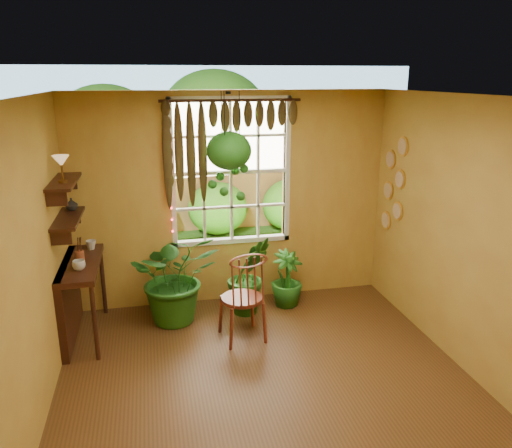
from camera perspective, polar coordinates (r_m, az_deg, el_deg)
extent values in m
plane|color=#593519|center=(4.87, 2.06, -19.38)|extent=(4.50, 4.50, 0.00)
plane|color=white|center=(3.95, 2.48, 14.23)|extent=(4.50, 4.50, 0.00)
plane|color=gold|center=(6.33, -2.81, 2.77)|extent=(4.00, 0.00, 4.00)
plane|color=gold|center=(4.23, -25.19, -6.04)|extent=(0.00, 4.50, 4.50)
plane|color=gold|center=(5.08, 24.68, -2.29)|extent=(0.00, 4.50, 4.50)
cube|color=white|center=(6.29, -2.90, 5.93)|extent=(1.52, 0.10, 1.86)
cube|color=white|center=(6.31, -2.94, 5.98)|extent=(1.38, 0.01, 1.78)
cylinder|color=#37180F|center=(6.07, -2.85, 13.93)|extent=(1.70, 0.04, 0.04)
cube|color=#37180F|center=(5.83, -19.42, -4.38)|extent=(0.40, 1.20, 0.06)
cube|color=#37180F|center=(6.01, -20.56, -8.20)|extent=(0.08, 1.18, 0.90)
cylinder|color=#37180F|center=(5.48, -17.95, -10.63)|extent=(0.05, 0.05, 0.86)
cylinder|color=#37180F|center=(6.48, -17.09, -6.23)|extent=(0.05, 0.05, 0.86)
cube|color=#37180F|center=(5.68, -20.68, 0.59)|extent=(0.25, 0.90, 0.04)
cube|color=#37180F|center=(5.59, -21.09, 4.53)|extent=(0.25, 0.90, 0.04)
cube|color=#1C4E16|center=(11.48, -6.84, 1.96)|extent=(14.00, 10.00, 0.04)
cube|color=#997548|center=(9.52, -5.96, 4.64)|extent=(12.00, 0.10, 1.80)
plane|color=#8FC3F0|center=(12.97, -7.87, 10.66)|extent=(12.00, 0.00, 12.00)
cylinder|color=maroon|center=(5.61, -1.61, -8.51)|extent=(0.53, 0.53, 0.04)
torus|color=maroon|center=(5.23, -0.92, -4.18)|extent=(0.44, 0.11, 0.44)
imported|color=#1C4F15|center=(6.04, -9.15, -5.95)|extent=(1.06, 0.93, 1.14)
imported|color=#1C4F15|center=(6.18, -0.77, -5.87)|extent=(0.61, 0.52, 1.00)
imported|color=#1C4F15|center=(6.44, 3.52, -6.26)|extent=(0.54, 0.54, 0.72)
ellipsoid|color=black|center=(5.82, -3.10, 7.61)|extent=(0.31, 0.31, 0.19)
ellipsoid|color=#1C4F15|center=(5.80, -3.11, 8.36)|extent=(0.52, 0.52, 0.44)
imported|color=silver|center=(5.57, -19.58, -4.47)|extent=(0.17, 0.17, 0.11)
imported|color=beige|center=(6.17, -18.33, -2.28)|extent=(0.15, 0.15, 0.11)
cylinder|color=brown|center=(5.83, -19.47, -3.46)|extent=(0.09, 0.09, 0.12)
imported|color=#B2AD99|center=(5.93, -20.34, 2.15)|extent=(0.16, 0.16, 0.14)
cylinder|color=#563A18|center=(5.45, -21.17, 4.57)|extent=(0.09, 0.09, 0.03)
cylinder|color=#563A18|center=(5.43, -21.27, 5.48)|extent=(0.02, 0.02, 0.17)
cone|color=slate|center=(5.41, -21.41, 6.73)|extent=(0.17, 0.17, 0.11)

